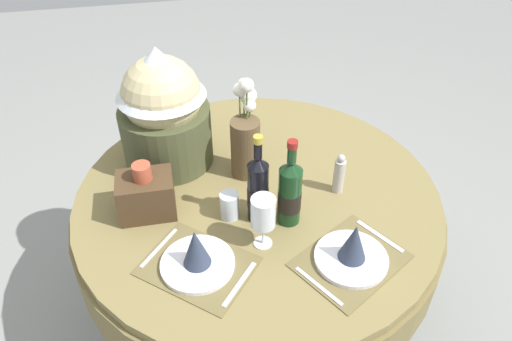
% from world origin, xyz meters
% --- Properties ---
extents(ground, '(8.00, 8.00, 0.00)m').
position_xyz_m(ground, '(0.00, 0.00, 0.00)').
color(ground, gray).
extents(dining_table, '(1.40, 1.40, 0.73)m').
position_xyz_m(dining_table, '(0.00, 0.00, 0.58)').
color(dining_table, olive).
rests_on(dining_table, ground).
extents(place_setting_left, '(0.43, 0.42, 0.16)m').
position_xyz_m(place_setting_left, '(-0.26, -0.31, 0.77)').
color(place_setting_left, brown).
rests_on(place_setting_left, dining_table).
extents(place_setting_right, '(0.43, 0.40, 0.16)m').
position_xyz_m(place_setting_right, '(0.23, -0.38, 0.77)').
color(place_setting_right, brown).
rests_on(place_setting_right, dining_table).
extents(flower_vase, '(0.11, 0.15, 0.41)m').
position_xyz_m(flower_vase, '(-0.02, 0.14, 0.89)').
color(flower_vase, brown).
rests_on(flower_vase, dining_table).
extents(wine_bottle_left, '(0.07, 0.07, 0.35)m').
position_xyz_m(wine_bottle_left, '(-0.02, -0.13, 0.86)').
color(wine_bottle_left, black).
rests_on(wine_bottle_left, dining_table).
extents(wine_bottle_rear, '(0.08, 0.08, 0.34)m').
position_xyz_m(wine_bottle_rear, '(0.08, -0.16, 0.86)').
color(wine_bottle_rear, '#143819').
rests_on(wine_bottle_rear, dining_table).
extents(wine_glass_left, '(0.08, 0.08, 0.20)m').
position_xyz_m(wine_glass_left, '(-0.03, -0.25, 0.87)').
color(wine_glass_left, silver).
rests_on(wine_glass_left, dining_table).
extents(tumbler_near_left, '(0.07, 0.07, 0.10)m').
position_xyz_m(tumbler_near_left, '(-0.12, -0.10, 0.78)').
color(tumbler_near_left, silver).
rests_on(tumbler_near_left, dining_table).
extents(pepper_mill, '(0.04, 0.04, 0.17)m').
position_xyz_m(pepper_mill, '(0.30, -0.04, 0.80)').
color(pepper_mill, '#B7B2AD').
rests_on(pepper_mill, dining_table).
extents(gift_tub_back_left, '(0.35, 0.35, 0.49)m').
position_xyz_m(gift_tub_back_left, '(-0.31, 0.27, 0.98)').
color(gift_tub_back_left, '#474C2D').
rests_on(gift_tub_back_left, dining_table).
extents(woven_basket_side_left, '(0.19, 0.14, 0.21)m').
position_xyz_m(woven_basket_side_left, '(-0.40, -0.03, 0.81)').
color(woven_basket_side_left, '#47331E').
rests_on(woven_basket_side_left, dining_table).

